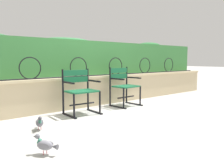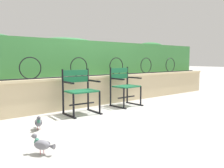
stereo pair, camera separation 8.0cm
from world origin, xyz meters
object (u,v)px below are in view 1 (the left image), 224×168
park_chair_right (124,85)px  park_chair_left (80,90)px  pigeon_far_side (45,145)px  pigeon_near_chairs (39,122)px

park_chair_right → park_chair_left: bearing=-176.7°
park_chair_left → park_chair_right: bearing=3.3°
pigeon_far_side → park_chair_left: bearing=47.1°
park_chair_left → pigeon_far_side: (-1.33, -1.43, -0.35)m
park_chair_right → pigeon_far_side: 2.95m
park_chair_left → park_chair_right: (1.19, 0.07, 0.00)m
park_chair_left → pigeon_far_side: 1.98m
park_chair_right → pigeon_far_side: size_ratio=3.34×
pigeon_far_side → pigeon_near_chairs: bearing=71.3°
park_chair_left → pigeon_far_side: size_ratio=3.30×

